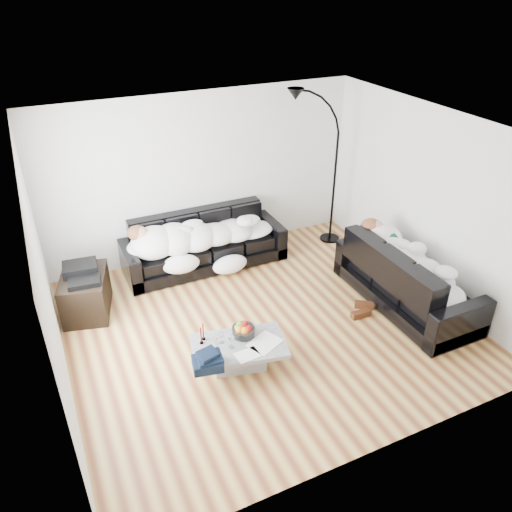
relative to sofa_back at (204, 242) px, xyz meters
name	(u,v)px	position (x,y,z in m)	size (l,w,h in m)	color
ground	(266,324)	(0.19, -1.80, -0.41)	(5.00, 5.00, 0.00)	brown
wall_back	(203,176)	(0.19, 0.45, 0.89)	(5.00, 0.02, 2.60)	silver
wall_left	(46,288)	(-2.31, -1.80, 0.89)	(0.02, 4.50, 2.60)	silver
wall_right	(429,202)	(2.69, -1.80, 0.89)	(0.02, 4.50, 2.60)	silver
ceiling	(268,132)	(0.19, -1.80, 2.19)	(5.00, 5.00, 0.00)	white
sofa_back	(204,242)	(0.00, 0.00, 0.00)	(2.51, 0.87, 0.82)	black
sofa_right	(408,276)	(2.18, -2.17, 0.03)	(2.18, 0.93, 0.88)	black
sleeper_back	(204,230)	(0.00, -0.05, 0.22)	(2.12, 0.73, 0.42)	white
sleeper_right	(410,263)	(2.18, -2.17, 0.24)	(1.87, 0.79, 0.46)	white
teal_cushion	(376,238)	(2.12, -1.50, 0.31)	(0.36, 0.30, 0.20)	#0A4A39
coffee_table	(239,355)	(-0.43, -2.36, -0.25)	(1.09, 0.64, 0.32)	#939699
fruit_bowl	(243,329)	(-0.31, -2.22, -0.01)	(0.28, 0.28, 0.17)	white
wine_glass_a	(221,337)	(-0.60, -2.25, -0.01)	(0.07, 0.07, 0.16)	white
wine_glass_b	(217,345)	(-0.70, -2.35, -0.01)	(0.07, 0.07, 0.16)	white
wine_glass_c	(231,341)	(-0.53, -2.37, 0.00)	(0.08, 0.08, 0.18)	white
candle_left	(201,336)	(-0.82, -2.16, 0.02)	(0.04, 0.04, 0.23)	maroon
candle_right	(203,332)	(-0.77, -2.11, 0.02)	(0.04, 0.04, 0.23)	maroon
newspaper_a	(265,343)	(-0.15, -2.47, -0.08)	(0.37, 0.28, 0.01)	silver
newspaper_b	(247,355)	(-0.42, -2.57, -0.09)	(0.27, 0.19, 0.01)	silver
navy_jacket	(209,356)	(-0.88, -2.58, 0.08)	(0.35, 0.29, 0.17)	black
shoes	(362,310)	(1.51, -2.13, -0.36)	(0.44, 0.32, 0.10)	#472311
av_cabinet	(86,294)	(-1.89, -0.49, -0.12)	(0.58, 0.84, 0.58)	black
stereo	(81,272)	(-1.89, -0.49, 0.23)	(0.44, 0.34, 0.13)	black
floor_lamp	(335,177)	(2.26, -0.12, 0.74)	(0.84, 0.34, 2.31)	black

